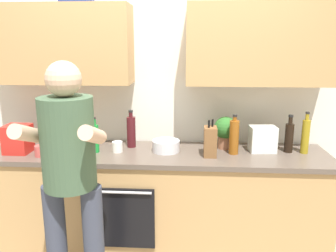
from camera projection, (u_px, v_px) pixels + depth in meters
ground_plane at (158, 247)px, 3.08m from camera, size 12.00×12.00×0.00m
back_wall_unit at (160, 77)px, 2.99m from camera, size 4.00×0.38×2.50m
counter at (158, 201)px, 2.97m from camera, size 2.84×0.67×0.90m
person_standing at (70, 169)px, 2.20m from camera, size 0.49×0.45×1.69m
bottle_soy at (289, 137)px, 2.83m from camera, size 0.07×0.07×0.32m
bottle_hotsauce at (44, 137)px, 2.90m from camera, size 0.07×0.07×0.29m
bottle_wine at (131, 131)px, 2.97m from camera, size 0.08×0.08×0.33m
bottle_syrup at (234, 137)px, 2.79m from camera, size 0.08×0.08×0.33m
bottle_soda at (95, 138)px, 2.83m from camera, size 0.06×0.06×0.30m
bottle_oil at (305, 136)px, 2.80m from camera, size 0.06×0.06×0.35m
cup_coffee at (117, 147)px, 2.86m from camera, size 0.09×0.09×0.09m
cup_ceramic at (40, 151)px, 2.75m from camera, size 0.09×0.09×0.09m
mixing_bowl at (166, 146)px, 2.87m from camera, size 0.23×0.23×0.10m
knife_block at (210, 141)px, 2.74m from camera, size 0.10×0.14×0.30m
potted_herb at (225, 130)px, 2.93m from camera, size 0.19×0.19×0.28m
grocery_bag_bread at (70, 139)px, 3.00m from camera, size 0.21×0.22×0.14m
grocery_bag_produce at (263, 139)px, 2.85m from camera, size 0.22×0.17×0.22m
grocery_bag_crisps at (18, 139)px, 2.83m from camera, size 0.20×0.19×0.23m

